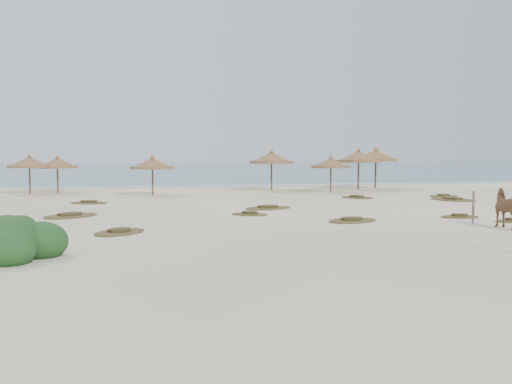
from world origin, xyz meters
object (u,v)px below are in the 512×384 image
(horse, at_px, (511,208))
(bush, at_px, (8,242))
(palapa_0, at_px, (57,164))
(palapa_1, at_px, (29,163))

(horse, relative_size, bush, 0.58)
(horse, bearing_deg, palapa_0, -55.02)
(palapa_0, relative_size, horse, 1.89)
(palapa_0, xyz_separation_m, horse, (18.47, -22.53, -1.26))
(palapa_1, height_order, bush, palapa_1)
(palapa_0, height_order, bush, palapa_0)
(palapa_1, bearing_deg, bush, -81.52)
(palapa_0, xyz_separation_m, bush, (1.97, -25.08, -1.55))
(palapa_0, height_order, palapa_1, palapa_1)
(bush, bearing_deg, palapa_1, 98.48)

